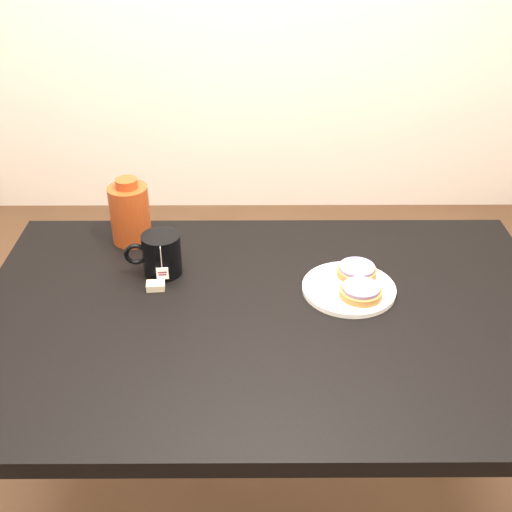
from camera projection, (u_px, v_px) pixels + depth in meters
name	position (u px, v px, depth m)	size (l,w,h in m)	color
ground_plane	(266.00, 512.00, 1.92)	(4.00, 4.00, 0.00)	brown
table	(268.00, 339.00, 1.57)	(1.40, 0.90, 0.75)	black
plate	(349.00, 288.00, 1.59)	(0.23, 0.23, 0.02)	white
bagel_back	(357.00, 271.00, 1.63)	(0.14, 0.14, 0.03)	brown
bagel_front	(361.00, 291.00, 1.55)	(0.12, 0.12, 0.03)	brown
mug	(161.00, 254.00, 1.64)	(0.15, 0.11, 0.11)	black
teabag_pouch	(156.00, 286.00, 1.60)	(0.04, 0.03, 0.02)	#C6B793
bagel_package	(130.00, 213.00, 1.76)	(0.14, 0.14, 0.19)	maroon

